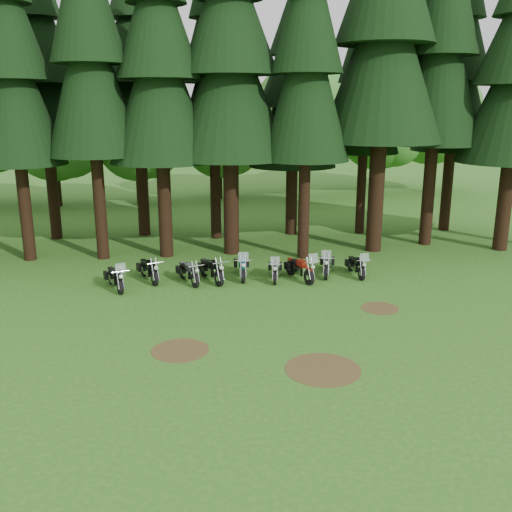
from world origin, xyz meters
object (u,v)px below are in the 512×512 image
object	(u,v)px
motorcycle_3	(211,271)
motorcycle_4	(242,267)
motorcycle_6	(300,269)
motorcycle_7	(327,265)
motorcycle_5	(275,270)
motorcycle_2	(189,273)
motorcycle_1	(149,270)
motorcycle_8	(356,266)
motorcycle_0	(115,279)

from	to	relation	value
motorcycle_3	motorcycle_4	distance (m)	1.41
motorcycle_6	motorcycle_7	world-z (taller)	motorcycle_6
motorcycle_5	motorcycle_2	bearing A→B (deg)	-170.80
motorcycle_5	motorcycle_7	bearing A→B (deg)	19.86
motorcycle_1	motorcycle_8	size ratio (longest dim) A/B	1.05
motorcycle_3	motorcycle_5	world-z (taller)	motorcycle_5
motorcycle_1	motorcycle_5	bearing A→B (deg)	-26.10
motorcycle_4	motorcycle_7	distance (m)	3.77
motorcycle_7	motorcycle_5	bearing A→B (deg)	-153.39
motorcycle_1	motorcycle_4	size ratio (longest dim) A/B	0.93
motorcycle_2	motorcycle_4	world-z (taller)	motorcycle_4
motorcycle_5	motorcycle_8	world-z (taller)	motorcycle_5
motorcycle_6	motorcycle_7	bearing A→B (deg)	5.67
motorcycle_7	motorcycle_8	distance (m)	1.30
motorcycle_7	motorcycle_8	bearing A→B (deg)	2.39
motorcycle_2	motorcycle_6	xyz separation A→B (m)	(4.75, -0.39, 0.04)
motorcycle_7	motorcycle_2	bearing A→B (deg)	-159.83
motorcycle_4	motorcycle_5	size ratio (longest dim) A/B	1.12
motorcycle_1	motorcycle_8	world-z (taller)	motorcycle_8
motorcycle_4	motorcycle_0	bearing A→B (deg)	-167.05
motorcycle_1	motorcycle_6	size ratio (longest dim) A/B	0.95
motorcycle_2	motorcycle_7	size ratio (longest dim) A/B	0.94
motorcycle_5	motorcycle_0	bearing A→B (deg)	-166.45
motorcycle_0	motorcycle_7	distance (m)	9.13
motorcycle_2	motorcycle_6	bearing A→B (deg)	-22.57
motorcycle_5	motorcycle_6	size ratio (longest dim) A/B	0.91
motorcycle_3	motorcycle_4	world-z (taller)	motorcycle_4
motorcycle_0	motorcycle_5	bearing A→B (deg)	-16.13
motorcycle_5	motorcycle_8	distance (m)	3.66
motorcycle_3	motorcycle_5	bearing A→B (deg)	-23.89
motorcycle_8	motorcycle_4	bearing A→B (deg)	173.42
motorcycle_0	motorcycle_3	size ratio (longest dim) A/B	0.97
motorcycle_6	motorcycle_7	distance (m)	1.47
motorcycle_1	motorcycle_3	size ratio (longest dim) A/B	0.97
motorcycle_1	motorcycle_6	distance (m)	6.49
motorcycle_1	motorcycle_4	distance (m)	4.02
motorcycle_2	motorcycle_7	distance (m)	6.12
motorcycle_8	motorcycle_2	bearing A→B (deg)	178.21
motorcycle_0	motorcycle_4	xyz separation A→B (m)	(5.35, 0.72, 0.03)
motorcycle_0	motorcycle_5	world-z (taller)	motorcycle_0
motorcycle_0	motorcycle_3	xyz separation A→B (m)	(3.97, 0.45, 0.02)
motorcycle_2	motorcycle_8	distance (m)	7.36
motorcycle_0	motorcycle_2	distance (m)	3.02
motorcycle_1	motorcycle_3	distance (m)	2.68
motorcycle_4	motorcycle_5	bearing A→B (deg)	-16.18
motorcycle_7	motorcycle_4	bearing A→B (deg)	-164.32
motorcycle_0	motorcycle_3	bearing A→B (deg)	-11.29
motorcycle_6	motorcycle_8	distance (m)	2.61
motorcycle_2	motorcycle_3	world-z (taller)	motorcycle_3
motorcycle_2	motorcycle_3	size ratio (longest dim) A/B	0.93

